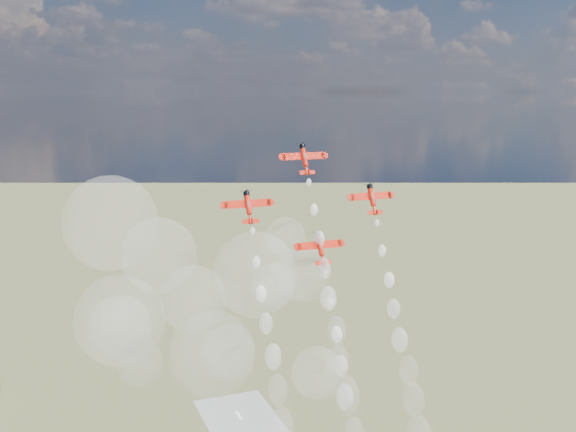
% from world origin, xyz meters
% --- Properties ---
extents(plane_lead, '(10.78, 5.44, 7.13)m').
position_xyz_m(plane_lead, '(-14.39, 24.48, 117.84)').
color(plane_lead, red).
rests_on(plane_lead, ground).
extents(plane_left, '(10.78, 5.44, 7.13)m').
position_xyz_m(plane_left, '(-29.89, 19.61, 108.14)').
color(plane_left, red).
rests_on(plane_left, ground).
extents(plane_right, '(10.78, 5.44, 7.13)m').
position_xyz_m(plane_right, '(1.11, 19.61, 108.14)').
color(plane_right, red).
rests_on(plane_right, ground).
extents(plane_slot, '(10.78, 5.44, 7.13)m').
position_xyz_m(plane_slot, '(-14.39, 14.74, 98.45)').
color(plane_slot, red).
rests_on(plane_slot, ground).
extents(smoke_trail_lead, '(5.30, 24.96, 46.43)m').
position_xyz_m(smoke_trail_lead, '(-14.47, 4.63, 77.96)').
color(smoke_trail_lead, white).
rests_on(smoke_trail_lead, plane_lead).
extents(smoke_trail_left, '(5.10, 25.24, 46.63)m').
position_xyz_m(smoke_trail_left, '(-29.95, -0.65, 68.41)').
color(smoke_trail_left, white).
rests_on(smoke_trail_left, plane_left).
extents(smoke_trail_right, '(5.26, 25.17, 46.15)m').
position_xyz_m(smoke_trail_right, '(0.95, -0.61, 68.42)').
color(smoke_trail_right, white).
rests_on(smoke_trail_right, plane_right).
extents(drifted_smoke_cloud, '(65.39, 36.83, 59.09)m').
position_xyz_m(drifted_smoke_cloud, '(-41.26, 27.56, 85.01)').
color(drifted_smoke_cloud, white).
rests_on(drifted_smoke_cloud, ground).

